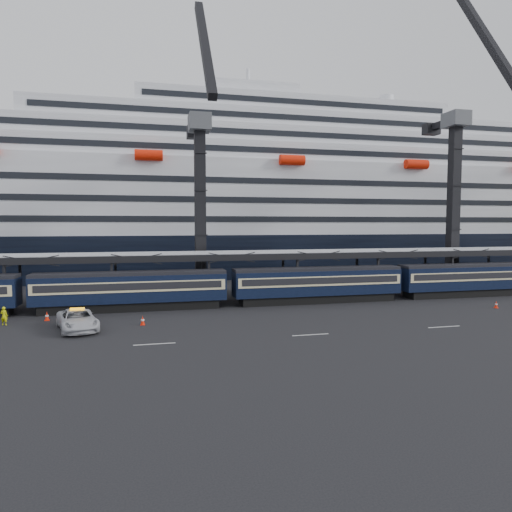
# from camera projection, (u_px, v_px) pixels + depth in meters

# --- Properties ---
(ground) EXTENTS (260.00, 260.00, 0.00)m
(ground) POSITION_uv_depth(u_px,v_px,m) (436.00, 317.00, 43.01)
(ground) COLOR black
(ground) RESTS_ON ground
(train) EXTENTS (133.05, 3.00, 4.05)m
(train) POSITION_uv_depth(u_px,v_px,m) (346.00, 282.00, 51.48)
(train) COLOR black
(train) RESTS_ON ground
(canopy) EXTENTS (130.00, 6.25, 5.53)m
(canopy) POSITION_uv_depth(u_px,v_px,m) (367.00, 252.00, 56.23)
(canopy) COLOR #96989E
(canopy) RESTS_ON ground
(cruise_ship) EXTENTS (214.09, 28.84, 34.00)m
(cruise_ship) POSITION_uv_depth(u_px,v_px,m) (284.00, 205.00, 86.52)
(cruise_ship) COLOR black
(cruise_ship) RESTS_ON ground
(crane_dark_near) EXTENTS (4.50, 17.75, 35.08)m
(crane_dark_near) POSITION_uv_depth(u_px,v_px,m) (200.00, 198.00, 55.59)
(crane_dark_near) COLOR #46494D
(crane_dark_near) RESTS_ON ground
(crane_dark_mid) EXTENTS (4.50, 18.24, 39.64)m
(crane_dark_mid) POSITION_uv_depth(u_px,v_px,m) (456.00, 190.00, 62.61)
(crane_dark_mid) COLOR #46494D
(crane_dark_mid) RESTS_ON ground
(pickup_truck) EXTENTS (4.30, 6.60, 1.69)m
(pickup_truck) POSITION_uv_depth(u_px,v_px,m) (78.00, 320.00, 37.45)
(pickup_truck) COLOR silver
(pickup_truck) RESTS_ON ground
(worker) EXTENTS (0.67, 0.52, 1.62)m
(worker) POSITION_uv_depth(u_px,v_px,m) (4.00, 316.00, 39.30)
(worker) COLOR #DDE20B
(worker) RESTS_ON ground
(traffic_cone_b) EXTENTS (0.41, 0.41, 0.83)m
(traffic_cone_b) POSITION_uv_depth(u_px,v_px,m) (47.00, 316.00, 41.22)
(traffic_cone_b) COLOR #F52007
(traffic_cone_b) RESTS_ON ground
(traffic_cone_c) EXTENTS (0.41, 0.41, 0.82)m
(traffic_cone_c) POSITION_uv_depth(u_px,v_px,m) (143.00, 320.00, 39.41)
(traffic_cone_c) COLOR #F52007
(traffic_cone_c) RESTS_ON ground
(traffic_cone_d) EXTENTS (0.37, 0.37, 0.75)m
(traffic_cone_d) POSITION_uv_depth(u_px,v_px,m) (496.00, 305.00, 47.37)
(traffic_cone_d) COLOR #F52007
(traffic_cone_d) RESTS_ON ground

